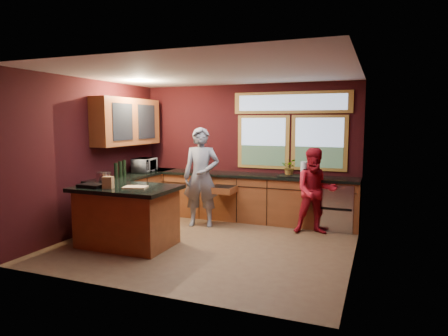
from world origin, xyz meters
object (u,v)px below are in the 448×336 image
Objects in this scene: person_red at (315,191)px; stock_pot at (104,178)px; island at (127,216)px; cutting_board at (135,187)px; person_grey at (201,177)px.

person_red is 6.27× the size of stock_pot.
island is at bearing -163.45° from person_red.
person_red reaches higher than stock_pot.
stock_pot is (-0.75, 0.20, 0.08)m from cutting_board.
cutting_board is (-0.39, -1.57, 0.03)m from person_grey.
person_red is 3.06m from cutting_board.
island is 6.46× the size of stock_pot.
stock_pot is at bearing 165.07° from cutting_board.
cutting_board is (0.20, -0.05, 0.48)m from island.
person_grey reaches higher than person_red.
person_red is 3.60m from stock_pot.
person_grey reaches higher than island.
person_red reaches higher than cutting_board.
stock_pot is at bearing 164.74° from island.
stock_pot is at bearing -170.32° from person_red.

